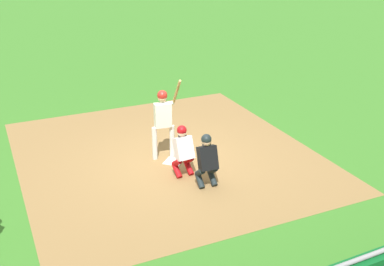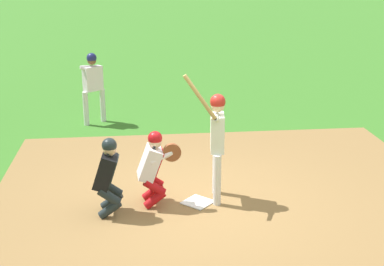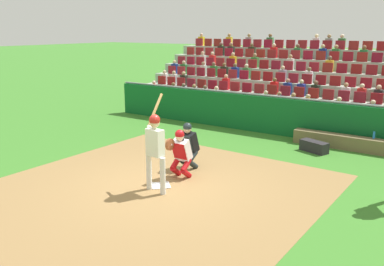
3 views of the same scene
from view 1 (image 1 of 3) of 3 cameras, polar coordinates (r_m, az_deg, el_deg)
name	(u,v)px [view 1 (image 1 of 3)]	position (r m, az deg, el deg)	size (l,w,h in m)	color
ground_plane	(174,162)	(12.36, -2.21, -3.48)	(160.00, 160.00, 0.00)	#387726
infield_dirt_patch	(166,154)	(12.77, -3.13, -2.56)	(7.47, 8.05, 0.01)	olive
home_plate_marker	(174,161)	(12.35, -2.21, -3.41)	(0.44, 0.44, 0.02)	white
batter_at_plate	(163,117)	(12.13, -3.44, 1.97)	(0.61, 0.74, 2.25)	silver
catcher_crouching	(183,148)	(11.42, -1.09, -1.77)	(0.47, 0.72, 1.30)	#B51015
home_plate_umpire	(207,158)	(10.93, 1.78, -3.04)	(0.49, 0.49, 1.31)	#1D272A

